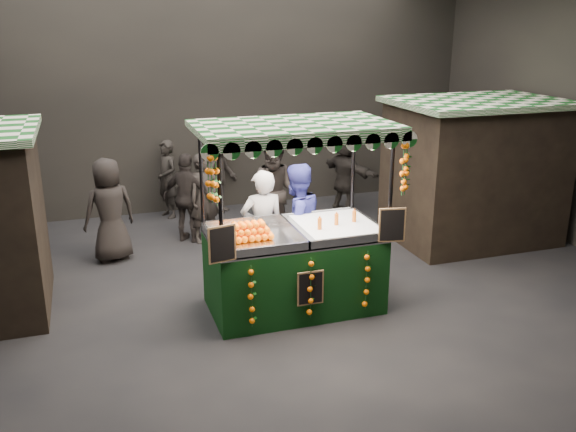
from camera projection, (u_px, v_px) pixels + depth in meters
name	position (u px, v px, depth m)	size (l,w,h in m)	color
ground	(267.00, 302.00, 9.03)	(12.00, 12.00, 0.00)	black
market_hall	(265.00, 66.00, 7.99)	(12.10, 10.10, 5.05)	black
neighbour_stall_right	(473.00, 170.00, 11.30)	(3.00, 2.20, 2.60)	black
juice_stall	(295.00, 254.00, 8.61)	(2.74, 1.61, 2.66)	black
vendor_grey	(263.00, 229.00, 9.33)	(0.69, 0.47, 1.84)	gray
vendor_blue	(296.00, 224.00, 9.47)	(1.11, 0.99, 1.90)	navy
shopper_0	(205.00, 198.00, 11.28)	(0.70, 0.56, 1.66)	#2A2522
shopper_1	(276.00, 193.00, 11.07)	(1.14, 1.01, 1.94)	#2B2523
shopper_2	(188.00, 198.00, 11.29)	(1.03, 0.90, 1.66)	black
shopper_3	(221.00, 172.00, 13.00)	(1.23, 1.28, 1.75)	#2D2824
shopper_4	(109.00, 210.00, 10.37)	(1.00, 0.79, 1.78)	black
shopper_5	(346.00, 173.00, 12.99)	(0.94, 1.68, 1.72)	#282320
shopper_6	(167.00, 179.00, 12.71)	(0.58, 0.69, 1.61)	black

